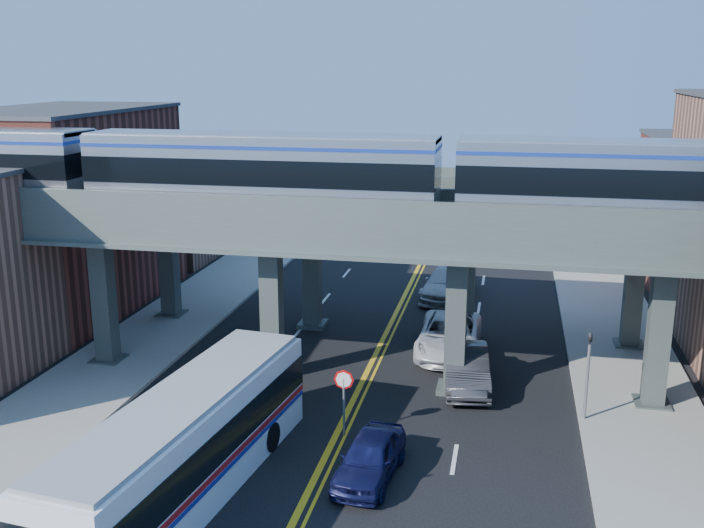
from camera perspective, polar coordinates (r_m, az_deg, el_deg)
The scene contains 15 objects.
ground at distance 27.54m, azimuth -2.58°, elevation -15.04°, with size 120.00×120.00×0.00m, color black.
sidewalk_west at distance 39.90m, azimuth -15.26°, elevation -5.85°, with size 5.00×70.00×0.16m, color gray.
sidewalk_east at distance 36.27m, azimuth 19.68°, elevation -8.27°, with size 5.00×70.00×0.16m, color gray.
building_west_b at distance 46.95m, azimuth -20.08°, elevation 3.65°, with size 8.00×14.00×11.00m, color brown.
building_west_c at distance 58.48m, azimuth -13.36°, elevation 4.61°, with size 8.00×10.00×8.00m, color #98634F.
elevated_viaduct_near at distance 32.58m, azimuth 0.73°, elevation 1.87°, with size 52.00×3.60×7.40m.
elevated_viaduct_far at distance 39.34m, azimuth 2.67°, elevation 4.03°, with size 52.00×3.60×7.40m.
transit_train at distance 33.17m, azimuth -6.61°, elevation 6.81°, with size 45.91×2.88×3.35m.
stop_sign at distance 29.31m, azimuth -0.59°, elevation -9.29°, with size 0.76×0.09×2.63m.
traffic_signal at distance 31.47m, azimuth 16.79°, elevation -7.16°, with size 0.15×0.18×4.10m.
transit_bus at distance 26.10m, azimuth -12.01°, elevation -12.89°, with size 4.33×13.12×3.32m.
car_lane_a at distance 26.99m, azimuth 1.31°, elevation -13.89°, with size 1.76×4.37×1.49m, color #10123B.
car_lane_b at distance 34.25m, azimuth 8.30°, elevation -7.49°, with size 1.82×5.23×1.72m, color #2C2B2E.
car_lane_c at distance 38.03m, azimuth 7.08°, elevation -5.18°, with size 2.88×6.25×1.74m, color silver.
car_lane_d at distance 46.90m, azimuth 6.97°, elevation -1.36°, with size 2.50×6.15×1.79m, color #ABAAAF.
Camera 1 is at (6.01, -23.23, 13.52)m, focal length 40.00 mm.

